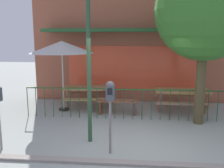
# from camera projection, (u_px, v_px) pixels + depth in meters

# --- Properties ---
(ground) EXTENTS (40.00, 40.00, 0.00)m
(ground) POSITION_uv_depth(u_px,v_px,m) (131.00, 149.00, 5.78)
(ground) COLOR #959B94
(pub_storefront) EXTENTS (8.08, 1.37, 5.06)m
(pub_storefront) POSITION_uv_depth(u_px,v_px,m) (135.00, 38.00, 9.98)
(pub_storefront) COLOR brown
(pub_storefront) RESTS_ON ground
(patio_fence_front) EXTENTS (6.81, 0.04, 0.97)m
(patio_fence_front) POSITION_uv_depth(u_px,v_px,m) (133.00, 99.00, 7.78)
(patio_fence_front) COLOR #284F24
(patio_fence_front) RESTS_ON ground
(picnic_table_left) EXTENTS (1.95, 1.56, 0.79)m
(picnic_table_left) POSITION_uv_depth(u_px,v_px,m) (89.00, 91.00, 9.11)
(picnic_table_left) COLOR #A77A4D
(picnic_table_left) RESTS_ON ground
(picnic_table_right) EXTENTS (1.82, 1.39, 0.79)m
(picnic_table_right) POSITION_uv_depth(u_px,v_px,m) (182.00, 95.00, 8.56)
(picnic_table_right) COLOR #A67D48
(picnic_table_right) RESTS_ON ground
(patio_umbrella) EXTENTS (2.18, 2.18, 2.41)m
(patio_umbrella) POSITION_uv_depth(u_px,v_px,m) (62.00, 47.00, 8.51)
(patio_umbrella) COLOR black
(patio_umbrella) RESTS_ON ground
(patio_bench) EXTENTS (1.40, 0.33, 0.48)m
(patio_bench) POSITION_uv_depth(u_px,v_px,m) (117.00, 104.00, 8.37)
(patio_bench) COLOR brown
(patio_bench) RESTS_ON ground
(parking_meter_far) EXTENTS (0.18, 0.17, 1.62)m
(parking_meter_far) POSITION_uv_depth(u_px,v_px,m) (110.00, 98.00, 5.35)
(parking_meter_far) COLOR slate
(parking_meter_far) RESTS_ON ground
(street_tree) EXTENTS (2.81, 2.81, 4.67)m
(street_tree) POSITION_uv_depth(u_px,v_px,m) (205.00, 11.00, 6.95)
(street_tree) COLOR #4C4128
(street_tree) RESTS_ON ground
(street_lamp) EXTENTS (0.28, 0.28, 4.22)m
(street_lamp) POSITION_uv_depth(u_px,v_px,m) (88.00, 28.00, 5.74)
(street_lamp) COLOR #2A4A30
(street_lamp) RESTS_ON ground
(curb_edge) EXTENTS (11.31, 0.20, 0.11)m
(curb_edge) POSITION_uv_depth(u_px,v_px,m) (131.00, 164.00, 5.08)
(curb_edge) COLOR gray
(curb_edge) RESTS_ON ground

